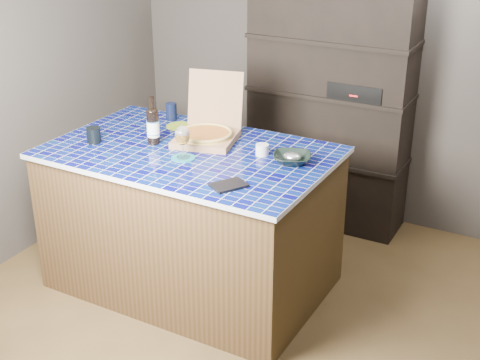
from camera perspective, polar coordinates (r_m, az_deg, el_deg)
The scene contains 14 objects.
room at distance 3.68m, azimuth -0.74°, elevation 4.52°, with size 3.50×3.50×3.50m.
shelving_unit at distance 5.11m, azimuth 7.68°, elevation 5.90°, with size 1.20×0.41×1.80m.
kitchen_island at distance 4.35m, azimuth -4.15°, elevation -3.33°, with size 1.77×1.14×0.96m.
pizza_box at distance 4.29m, azimuth -2.84°, elevation 4.09°, with size 0.46×0.52×0.40m.
mead_bottle at distance 4.25m, azimuth -7.44°, elevation 4.65°, with size 0.08×0.08×0.31m.
teal_trivet at distance 4.03m, azimuth -4.87°, elevation 1.89°, with size 0.15×0.15×0.01m, color #176C7B.
wine_glass at distance 3.98m, azimuth -4.94°, elevation 3.75°, with size 0.09×0.09×0.20m.
tumbler at distance 4.35m, azimuth -12.38°, elevation 3.77°, with size 0.09×0.09×0.10m, color black.
dvd_case at distance 3.65m, azimuth -0.97°, elevation -0.45°, with size 0.13×0.19×0.01m, color black.
bowl at distance 3.96m, azimuth 4.46°, elevation 1.84°, with size 0.22×0.22×0.05m, color black.
foil_contents at distance 3.95m, azimuth 4.46°, elevation 2.01°, with size 0.11×0.09×0.05m, color silver.
white_jar at distance 4.06m, azimuth 1.90°, elevation 2.60°, with size 0.08×0.08×0.07m, color silver.
navy_cup at distance 4.69m, azimuth -5.88°, elevation 5.84°, with size 0.08×0.08×0.12m, color black.
green_trivet at distance 4.57m, azimuth -5.16°, elevation 4.60°, with size 0.18×0.18×0.01m, color #97B727.
Camera 1 is at (1.68, -3.03, 2.49)m, focal length 50.00 mm.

